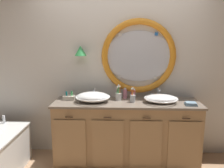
# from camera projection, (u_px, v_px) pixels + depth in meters

# --- Properties ---
(back_wall_assembly) EXTENTS (6.40, 0.26, 2.60)m
(back_wall_assembly) POSITION_uv_depth(u_px,v_px,m) (121.00, 67.00, 3.33)
(back_wall_assembly) COLOR silver
(back_wall_assembly) RESTS_ON ground_plane
(vanity_counter) EXTENTS (2.00, 0.59, 0.88)m
(vanity_counter) POSITION_uv_depth(u_px,v_px,m) (126.00, 132.00, 3.20)
(vanity_counter) COLOR tan
(vanity_counter) RESTS_ON ground_plane
(sink_basin_left) EXTENTS (0.47, 0.47, 0.14)m
(sink_basin_left) POSITION_uv_depth(u_px,v_px,m) (93.00, 97.00, 3.09)
(sink_basin_left) COLOR white
(sink_basin_left) RESTS_ON vanity_counter
(sink_basin_right) EXTENTS (0.45, 0.45, 0.11)m
(sink_basin_right) POSITION_uv_depth(u_px,v_px,m) (161.00, 99.00, 3.06)
(sink_basin_right) COLOR white
(sink_basin_right) RESTS_ON vanity_counter
(faucet_set_left) EXTENTS (0.23, 0.13, 0.14)m
(faucet_set_left) POSITION_uv_depth(u_px,v_px,m) (95.00, 94.00, 3.31)
(faucet_set_left) COLOR silver
(faucet_set_left) RESTS_ON vanity_counter
(faucet_set_right) EXTENTS (0.23, 0.14, 0.15)m
(faucet_set_right) POSITION_uv_depth(u_px,v_px,m) (158.00, 94.00, 3.27)
(faucet_set_right) COLOR silver
(faucet_set_right) RESTS_ON vanity_counter
(toothbrush_holder_left) EXTENTS (0.09, 0.09, 0.22)m
(toothbrush_holder_left) POSITION_uv_depth(u_px,v_px,m) (118.00, 96.00, 3.18)
(toothbrush_holder_left) COLOR white
(toothbrush_holder_left) RESTS_ON vanity_counter
(toothbrush_holder_right) EXTENTS (0.08, 0.08, 0.20)m
(toothbrush_holder_right) POSITION_uv_depth(u_px,v_px,m) (133.00, 98.00, 3.08)
(toothbrush_holder_right) COLOR silver
(toothbrush_holder_right) RESTS_ON vanity_counter
(soap_dispenser) EXTENTS (0.06, 0.07, 0.16)m
(soap_dispenser) POSITION_uv_depth(u_px,v_px,m) (125.00, 93.00, 3.28)
(soap_dispenser) COLOR pink
(soap_dispenser) RESTS_ON vanity_counter
(folded_hand_towel) EXTENTS (0.14, 0.13, 0.04)m
(folded_hand_towel) POSITION_uv_depth(u_px,v_px,m) (191.00, 104.00, 2.94)
(folded_hand_towel) COLOR #7593A8
(folded_hand_towel) RESTS_ON vanity_counter
(toiletry_basket) EXTENTS (0.17, 0.11, 0.12)m
(toiletry_basket) POSITION_uv_depth(u_px,v_px,m) (69.00, 97.00, 3.21)
(toiletry_basket) COLOR beige
(toiletry_basket) RESTS_ON vanity_counter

